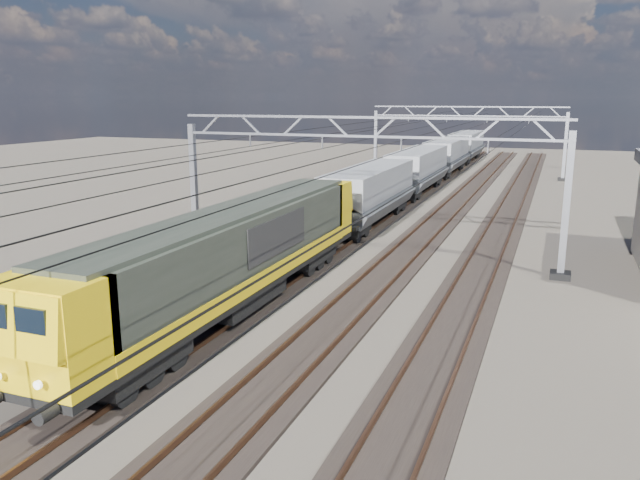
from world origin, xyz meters
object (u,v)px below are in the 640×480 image
(catenary_gantry_mid, at_px, (360,182))
(hopper_wagon_mid, at_px, (418,167))
(locomotive, at_px, (234,253))
(hopper_wagon_third, at_px, (447,154))
(hopper_wagon_lead, at_px, (369,191))
(catenary_gantry_far, at_px, (466,138))
(hopper_wagon_fourth, at_px, (466,144))
(trackside_cabinet, at_px, (11,297))

(catenary_gantry_mid, xyz_separation_m, hopper_wagon_mid, (-2.00, 22.64, -1.67))
(catenary_gantry_mid, bearing_deg, hopper_wagon_mid, 95.05)
(locomotive, relative_size, hopper_wagon_third, 1.62)
(hopper_wagon_third, bearing_deg, hopper_wagon_lead, -90.00)
(catenary_gantry_mid, height_order, locomotive, catenary_gantry_mid)
(catenary_gantry_far, height_order, hopper_wagon_fourth, catenary_gantry_far)
(catenary_gantry_far, bearing_deg, hopper_wagon_third, 157.33)
(catenary_gantry_far, height_order, hopper_wagon_lead, catenary_gantry_far)
(hopper_wagon_lead, distance_m, trackside_cabinet, 22.83)
(catenary_gantry_far, height_order, locomotive, catenary_gantry_far)
(catenary_gantry_far, relative_size, hopper_wagon_third, 1.53)
(catenary_gantry_far, xyz_separation_m, hopper_wagon_lead, (-2.00, -27.56, -1.67))
(hopper_wagon_third, bearing_deg, hopper_wagon_fourth, 90.00)
(hopper_wagon_mid, bearing_deg, catenary_gantry_far, 81.49)
(hopper_wagon_mid, bearing_deg, hopper_wagon_lead, -90.00)
(locomotive, height_order, trackside_cabinet, locomotive)
(hopper_wagon_mid, xyz_separation_m, hopper_wagon_fourth, (0.00, 28.40, 0.00))
(catenary_gantry_far, xyz_separation_m, hopper_wagon_mid, (-2.00, -13.36, -1.67))
(hopper_wagon_lead, distance_m, hopper_wagon_third, 28.40)
(hopper_wagon_mid, bearing_deg, locomotive, -90.00)
(hopper_wagon_mid, bearing_deg, catenary_gantry_mid, -84.95)
(hopper_wagon_lead, bearing_deg, locomotive, -90.00)
(hopper_wagon_third, bearing_deg, catenary_gantry_far, -22.67)
(locomotive, xyz_separation_m, hopper_wagon_fourth, (-0.00, 60.30, -0.09))
(hopper_wagon_lead, height_order, hopper_wagon_mid, same)
(hopper_wagon_fourth, xyz_separation_m, trackside_cabinet, (-6.83, -64.35, -1.20))
(catenary_gantry_mid, xyz_separation_m, hopper_wagon_fourth, (-2.00, 51.04, -1.67))
(catenary_gantry_mid, bearing_deg, hopper_wagon_third, 93.11)
(catenary_gantry_far, bearing_deg, hopper_wagon_fourth, 97.58)
(catenary_gantry_mid, bearing_deg, locomotive, -102.19)
(hopper_wagon_mid, distance_m, hopper_wagon_third, 14.20)
(catenary_gantry_far, bearing_deg, hopper_wagon_mid, -98.51)
(locomotive, height_order, hopper_wagon_third, locomotive)
(hopper_wagon_lead, bearing_deg, hopper_wagon_mid, 90.00)
(catenary_gantry_far, distance_m, hopper_wagon_lead, 27.69)
(locomotive, height_order, hopper_wagon_fourth, locomotive)
(catenary_gantry_far, height_order, hopper_wagon_mid, catenary_gantry_far)
(catenary_gantry_mid, relative_size, locomotive, 0.94)
(locomotive, distance_m, hopper_wagon_lead, 17.70)
(hopper_wagon_lead, relative_size, trackside_cabinet, 9.63)
(hopper_wagon_mid, relative_size, hopper_wagon_third, 1.00)
(hopper_wagon_mid, xyz_separation_m, trackside_cabinet, (-6.83, -35.95, -1.20))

